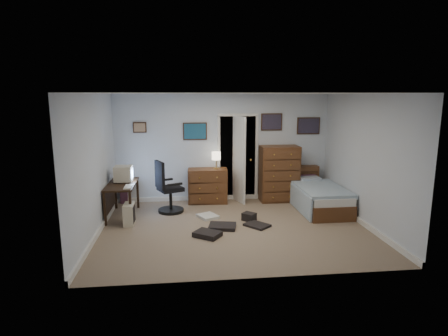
# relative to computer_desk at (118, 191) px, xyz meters

# --- Properties ---
(floor) EXTENTS (5.00, 4.00, 0.02)m
(floor) POSITION_rel_computer_desk_xyz_m (2.28, -0.96, -0.54)
(floor) COLOR #88715D
(floor) RESTS_ON ground
(computer_desk) EXTENTS (0.57, 1.21, 0.69)m
(computer_desk) POSITION_rel_computer_desk_xyz_m (0.00, 0.00, 0.00)
(computer_desk) COLOR black
(computer_desk) RESTS_ON floor
(crt_monitor) EXTENTS (0.36, 0.34, 0.33)m
(crt_monitor) POSITION_rel_computer_desk_xyz_m (0.11, 0.15, 0.33)
(crt_monitor) COLOR beige
(crt_monitor) RESTS_ON computer_desk
(keyboard) EXTENTS (0.14, 0.37, 0.02)m
(keyboard) POSITION_rel_computer_desk_xyz_m (0.26, -0.35, 0.17)
(keyboard) COLOR beige
(keyboard) RESTS_ON computer_desk
(pc_tower) EXTENTS (0.20, 0.39, 0.42)m
(pc_tower) POSITION_rel_computer_desk_xyz_m (0.28, -0.55, -0.33)
(pc_tower) COLOR beige
(pc_tower) RESTS_ON floor
(office_chair) EXTENTS (0.72, 0.72, 1.12)m
(office_chair) POSITION_rel_computer_desk_xyz_m (1.01, 0.15, -0.10)
(office_chair) COLOR black
(office_chair) RESTS_ON floor
(media_stack) EXTENTS (0.17, 0.17, 0.81)m
(media_stack) POSITION_rel_computer_desk_xyz_m (-0.04, 0.98, -0.13)
(media_stack) COLOR maroon
(media_stack) RESTS_ON floor
(low_dresser) EXTENTS (0.92, 0.50, 0.80)m
(low_dresser) POSITION_rel_computer_desk_xyz_m (1.90, 0.81, -0.13)
(low_dresser) COLOR brown
(low_dresser) RESTS_ON floor
(table_lamp) EXTENTS (0.21, 0.21, 0.39)m
(table_lamp) POSITION_rel_computer_desk_xyz_m (2.10, 0.81, 0.55)
(table_lamp) COLOR gold
(table_lamp) RESTS_ON low_dresser
(doorway) EXTENTS (0.96, 1.12, 2.05)m
(doorway) POSITION_rel_computer_desk_xyz_m (2.63, 1.31, 0.47)
(doorway) COLOR black
(doorway) RESTS_ON floor
(tall_dresser) EXTENTS (0.89, 0.53, 1.31)m
(tall_dresser) POSITION_rel_computer_desk_xyz_m (3.59, 0.79, 0.12)
(tall_dresser) COLOR brown
(tall_dresser) RESTS_ON floor
(headboard_bookcase) EXTENTS (0.90, 0.26, 0.80)m
(headboard_bookcase) POSITION_rel_computer_desk_xyz_m (4.14, 0.90, -0.11)
(headboard_bookcase) COLOR brown
(headboard_bookcase) RESTS_ON floor
(bed) EXTENTS (0.97, 1.78, 0.58)m
(bed) POSITION_rel_computer_desk_xyz_m (4.27, -0.02, -0.26)
(bed) COLOR brown
(bed) RESTS_ON floor
(wall_posters) EXTENTS (4.38, 0.04, 0.60)m
(wall_posters) POSITION_rel_computer_desk_xyz_m (2.85, 1.02, 1.21)
(wall_posters) COLOR #331E11
(wall_posters) RESTS_ON floor
(floor_clutter) EXTENTS (1.53, 1.56, 0.16)m
(floor_clutter) POSITION_rel_computer_desk_xyz_m (2.12, -0.90, -0.49)
(floor_clutter) COLOR black
(floor_clutter) RESTS_ON floor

